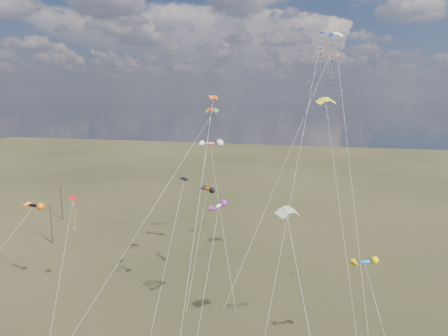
% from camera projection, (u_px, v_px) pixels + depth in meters
% --- Properties ---
extents(utility_pole_near, '(1.40, 0.20, 8.00)m').
position_uv_depth(utility_pole_near, '(51.00, 224.00, 77.84)').
color(utility_pole_near, black).
rests_on(utility_pole_near, ground).
extents(utility_pole_far, '(1.40, 0.20, 8.00)m').
position_uv_depth(utility_pole_far, '(62.00, 203.00, 93.15)').
color(utility_pole_far, black).
rests_on(utility_pole_far, ground).
extents(diamond_black_high, '(13.56, 18.26, 36.37)m').
position_uv_depth(diamond_black_high, '(327.00, 79.00, 60.94)').
color(diamond_black_high, black).
rests_on(diamond_black_high, ground).
extents(diamond_navy_tall, '(5.08, 23.17, 37.69)m').
position_uv_depth(diamond_navy_tall, '(317.00, 69.00, 55.94)').
color(diamond_navy_tall, '#0B1352').
rests_on(diamond_navy_tall, ground).
extents(diamond_black_mid, '(1.11, 12.95, 18.37)m').
position_uv_depth(diamond_black_mid, '(176.00, 219.00, 48.98)').
color(diamond_black_mid, black).
rests_on(diamond_black_mid, ground).
extents(diamond_red_low, '(3.65, 11.43, 15.40)m').
position_uv_depth(diamond_red_low, '(73.00, 219.00, 53.32)').
color(diamond_red_low, '#B01710').
rests_on(diamond_red_low, ground).
extents(diamond_orange_center, '(1.25, 16.28, 28.75)m').
position_uv_depth(diamond_orange_center, '(203.00, 172.00, 43.36)').
color(diamond_orange_center, '#F24C0C').
rests_on(diamond_orange_center, ground).
extents(parafoil_yellow, '(6.58, 16.93, 28.95)m').
position_uv_depth(parafoil_yellow, '(327.00, 100.00, 56.85)').
color(parafoil_yellow, yellow).
rests_on(parafoil_yellow, ground).
extents(parafoil_blue_white, '(6.32, 20.62, 37.67)m').
position_uv_depth(parafoil_blue_white, '(336.00, 36.00, 54.55)').
color(parafoil_blue_white, '#0E46AB').
rests_on(parafoil_blue_white, ground).
extents(parafoil_striped, '(6.63, 12.76, 17.67)m').
position_uv_depth(parafoil_striped, '(288.00, 210.00, 41.72)').
color(parafoil_striped, '#D8D604').
rests_on(parafoil_striped, ground).
extents(parafoil_tricolor, '(13.26, 20.24, 27.40)m').
position_uv_depth(parafoil_tricolor, '(210.00, 111.00, 55.00)').
color(parafoil_tricolor, '#EFE205').
rests_on(parafoil_tricolor, ground).
extents(novelty_black_orange, '(8.88, 9.96, 13.91)m').
position_uv_depth(novelty_black_orange, '(33.00, 206.00, 56.62)').
color(novelty_black_orange, black).
rests_on(novelty_black_orange, ground).
extents(novelty_orange_black, '(2.89, 10.92, 15.48)m').
position_uv_depth(novelty_orange_black, '(207.00, 190.00, 59.35)').
color(novelty_orange_black, '#C13A00').
rests_on(novelty_orange_black, ground).
extents(novelty_white_purple, '(1.50, 12.44, 16.23)m').
position_uv_depth(novelty_white_purple, '(219.00, 206.00, 47.59)').
color(novelty_white_purple, silver).
rests_on(novelty_white_purple, ground).
extents(novelty_redwhite_stripe, '(10.14, 16.51, 21.57)m').
position_uv_depth(novelty_redwhite_stripe, '(210.00, 144.00, 66.53)').
color(novelty_redwhite_stripe, red).
rests_on(novelty_redwhite_stripe, ground).
extents(novelty_blue_yellow, '(5.23, 10.16, 12.34)m').
position_uv_depth(novelty_blue_yellow, '(365.00, 263.00, 41.06)').
color(novelty_blue_yellow, blue).
rests_on(novelty_blue_yellow, ground).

